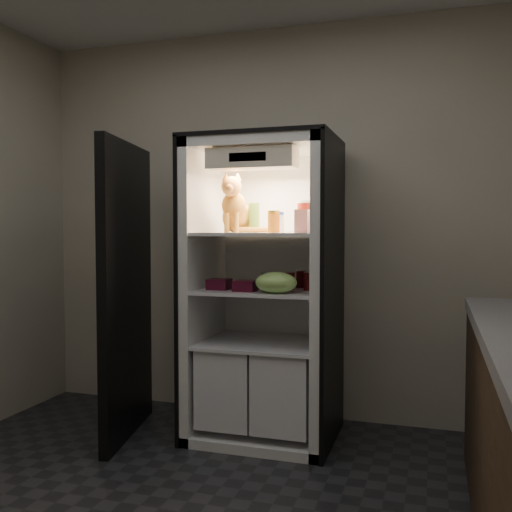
{
  "coord_description": "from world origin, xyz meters",
  "views": [
    {
      "loc": [
        1.02,
        -2.06,
        1.31
      ],
      "look_at": [
        -0.04,
        1.32,
        1.14
      ],
      "focal_mm": 40.0,
      "sensor_mm": 36.0,
      "label": 1
    }
  ],
  "objects_px": {
    "refrigerator": "(265,311)",
    "pepper_jar": "(306,217)",
    "soda_can_c": "(290,281)",
    "grape_bag": "(276,283)",
    "soda_can_a": "(301,279)",
    "condiment_jar": "(267,280)",
    "tabby_cat": "(236,210)",
    "mayo_tub": "(277,222)",
    "cream_carton": "(302,221)",
    "salsa_jar": "(274,222)",
    "soda_can_b": "(308,281)",
    "parmesan_shaker": "(254,218)",
    "berry_box_left": "(219,284)",
    "berry_box_right": "(245,286)"
  },
  "relations": [
    {
      "from": "berry_box_left",
      "to": "tabby_cat",
      "type": "bearing_deg",
      "value": 63.88
    },
    {
      "from": "soda_can_a",
      "to": "berry_box_right",
      "type": "height_order",
      "value": "soda_can_a"
    },
    {
      "from": "grape_bag",
      "to": "parmesan_shaker",
      "type": "bearing_deg",
      "value": 131.93
    },
    {
      "from": "refrigerator",
      "to": "pepper_jar",
      "type": "xyz_separation_m",
      "value": [
        0.26,
        -0.0,
        0.6
      ]
    },
    {
      "from": "mayo_tub",
      "to": "pepper_jar",
      "type": "bearing_deg",
      "value": -14.78
    },
    {
      "from": "condiment_jar",
      "to": "berry_box_left",
      "type": "height_order",
      "value": "condiment_jar"
    },
    {
      "from": "grape_bag",
      "to": "berry_box_left",
      "type": "relative_size",
      "value": 1.91
    },
    {
      "from": "soda_can_c",
      "to": "condiment_jar",
      "type": "relative_size",
      "value": 1.13
    },
    {
      "from": "cream_carton",
      "to": "grape_bag",
      "type": "relative_size",
      "value": 0.54
    },
    {
      "from": "tabby_cat",
      "to": "parmesan_shaker",
      "type": "distance_m",
      "value": 0.13
    },
    {
      "from": "refrigerator",
      "to": "soda_can_b",
      "type": "relative_size",
      "value": 16.75
    },
    {
      "from": "pepper_jar",
      "to": "soda_can_a",
      "type": "distance_m",
      "value": 0.4
    },
    {
      "from": "refrigerator",
      "to": "salsa_jar",
      "type": "distance_m",
      "value": 0.58
    },
    {
      "from": "condiment_jar",
      "to": "tabby_cat",
      "type": "bearing_deg",
      "value": -157.41
    },
    {
      "from": "salsa_jar",
      "to": "berry_box_left",
      "type": "bearing_deg",
      "value": -166.85
    },
    {
      "from": "salsa_jar",
      "to": "condiment_jar",
      "type": "bearing_deg",
      "value": 122.2
    },
    {
      "from": "parmesan_shaker",
      "to": "condiment_jar",
      "type": "height_order",
      "value": "parmesan_shaker"
    },
    {
      "from": "refrigerator",
      "to": "tabby_cat",
      "type": "distance_m",
      "value": 0.66
    },
    {
      "from": "parmesan_shaker",
      "to": "condiment_jar",
      "type": "bearing_deg",
      "value": 41.61
    },
    {
      "from": "berry_box_left",
      "to": "grape_bag",
      "type": "bearing_deg",
      "value": -12.79
    },
    {
      "from": "condiment_jar",
      "to": "berry_box_left",
      "type": "distance_m",
      "value": 0.32
    },
    {
      "from": "salsa_jar",
      "to": "soda_can_b",
      "type": "height_order",
      "value": "salsa_jar"
    },
    {
      "from": "salsa_jar",
      "to": "cream_carton",
      "type": "height_order",
      "value": "cream_carton"
    },
    {
      "from": "soda_can_c",
      "to": "grape_bag",
      "type": "xyz_separation_m",
      "value": [
        -0.04,
        -0.18,
        0.01
      ]
    },
    {
      "from": "cream_carton",
      "to": "soda_can_a",
      "type": "relative_size",
      "value": 1.21
    },
    {
      "from": "cream_carton",
      "to": "grape_bag",
      "type": "distance_m",
      "value": 0.39
    },
    {
      "from": "parmesan_shaker",
      "to": "salsa_jar",
      "type": "bearing_deg",
      "value": -24.84
    },
    {
      "from": "refrigerator",
      "to": "soda_can_a",
      "type": "xyz_separation_m",
      "value": [
        0.21,
        0.07,
        0.2
      ]
    },
    {
      "from": "pepper_jar",
      "to": "berry_box_left",
      "type": "relative_size",
      "value": 1.51
    },
    {
      "from": "refrigerator",
      "to": "berry_box_left",
      "type": "height_order",
      "value": "refrigerator"
    },
    {
      "from": "grape_bag",
      "to": "condiment_jar",
      "type": "bearing_deg",
      "value": 115.86
    },
    {
      "from": "mayo_tub",
      "to": "grape_bag",
      "type": "distance_m",
      "value": 0.49
    },
    {
      "from": "salsa_jar",
      "to": "parmesan_shaker",
      "type": "bearing_deg",
      "value": 155.16
    },
    {
      "from": "refrigerator",
      "to": "cream_carton",
      "type": "relative_size",
      "value": 14.05
    },
    {
      "from": "soda_can_c",
      "to": "grape_bag",
      "type": "relative_size",
      "value": 0.46
    },
    {
      "from": "tabby_cat",
      "to": "cream_carton",
      "type": "xyz_separation_m",
      "value": [
        0.46,
        -0.15,
        -0.07
      ]
    },
    {
      "from": "soda_can_a",
      "to": "condiment_jar",
      "type": "xyz_separation_m",
      "value": [
        -0.21,
        -0.05,
        -0.01
      ]
    },
    {
      "from": "tabby_cat",
      "to": "grape_bag",
      "type": "distance_m",
      "value": 0.58
    },
    {
      "from": "salsa_jar",
      "to": "berry_box_right",
      "type": "height_order",
      "value": "salsa_jar"
    },
    {
      "from": "refrigerator",
      "to": "berry_box_left",
      "type": "distance_m",
      "value": 0.35
    },
    {
      "from": "salsa_jar",
      "to": "soda_can_b",
      "type": "relative_size",
      "value": 1.18
    },
    {
      "from": "berry_box_left",
      "to": "cream_carton",
      "type": "bearing_deg",
      "value": -2.6
    },
    {
      "from": "grape_bag",
      "to": "berry_box_right",
      "type": "xyz_separation_m",
      "value": [
        -0.21,
        0.05,
        -0.03
      ]
    },
    {
      "from": "mayo_tub",
      "to": "salsa_jar",
      "type": "height_order",
      "value": "salsa_jar"
    },
    {
      "from": "grape_bag",
      "to": "berry_box_left",
      "type": "distance_m",
      "value": 0.4
    },
    {
      "from": "berry_box_left",
      "to": "berry_box_right",
      "type": "height_order",
      "value": "same"
    },
    {
      "from": "salsa_jar",
      "to": "soda_can_b",
      "type": "distance_m",
      "value": 0.42
    },
    {
      "from": "pepper_jar",
      "to": "berry_box_right",
      "type": "bearing_deg",
      "value": -145.95
    },
    {
      "from": "salsa_jar",
      "to": "berry_box_left",
      "type": "height_order",
      "value": "salsa_jar"
    },
    {
      "from": "tabby_cat",
      "to": "berry_box_left",
      "type": "bearing_deg",
      "value": -121.8
    }
  ]
}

